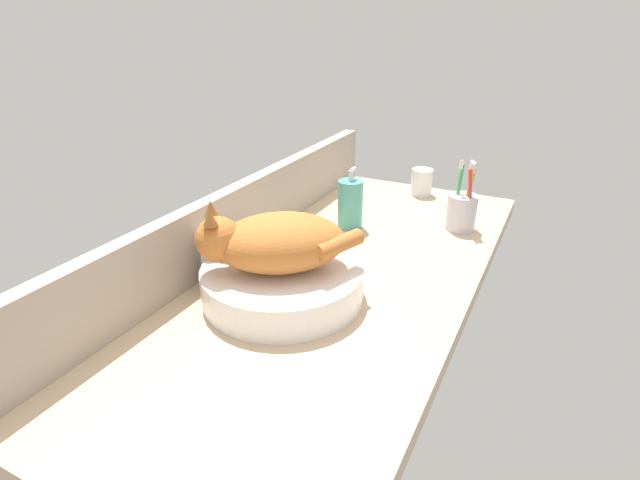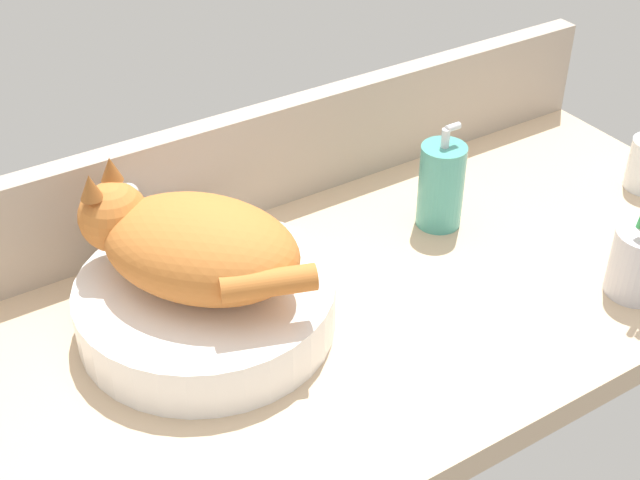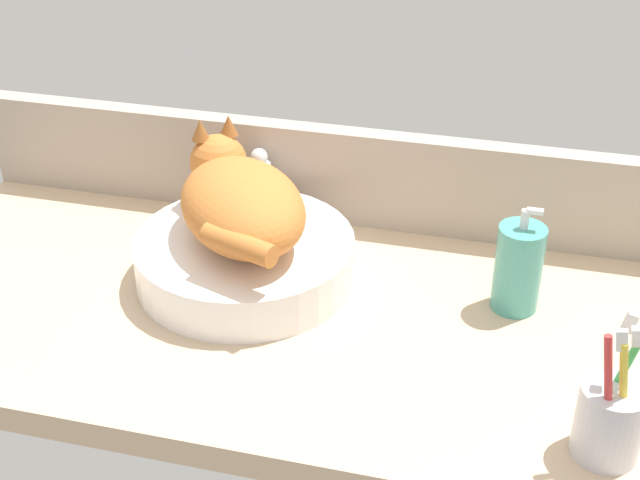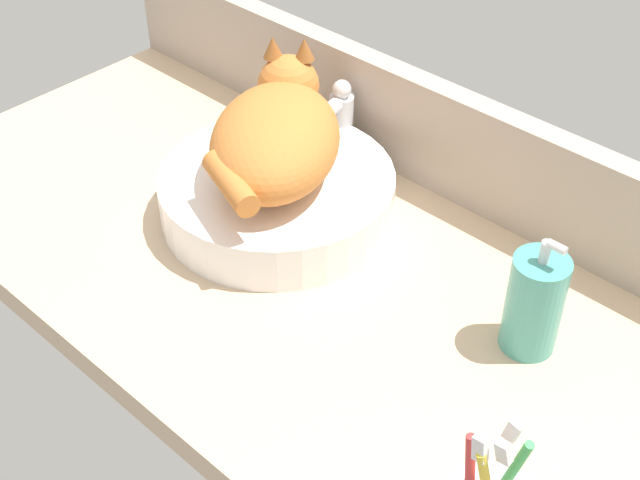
# 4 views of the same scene
# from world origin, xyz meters

# --- Properties ---
(ground_plane) EXTENTS (1.33, 0.57, 0.04)m
(ground_plane) POSITION_xyz_m (0.00, 0.00, -0.02)
(ground_plane) COLOR #D1B28E
(backsplash_panel) EXTENTS (1.33, 0.04, 0.16)m
(backsplash_panel) POSITION_xyz_m (0.00, 0.27, 0.08)
(backsplash_panel) COLOR #AD9E8E
(backsplash_panel) RESTS_ON ground_plane
(sink_basin) EXTENTS (0.32, 0.32, 0.07)m
(sink_basin) POSITION_xyz_m (-0.14, 0.06, 0.03)
(sink_basin) COLOR white
(sink_basin) RESTS_ON ground_plane
(cat) EXTENTS (0.28, 0.30, 0.14)m
(cat) POSITION_xyz_m (-0.15, 0.07, 0.13)
(cat) COLOR #CC7533
(cat) RESTS_ON sink_basin
(faucet) EXTENTS (0.04, 0.12, 0.14)m
(faucet) POSITION_xyz_m (-0.17, 0.21, 0.07)
(faucet) COLOR silver
(faucet) RESTS_ON ground_plane
(soap_dispenser) EXTENTS (0.07, 0.07, 0.16)m
(soap_dispenser) POSITION_xyz_m (0.25, 0.08, 0.07)
(soap_dispenser) COLOR teal
(soap_dispenser) RESTS_ON ground_plane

